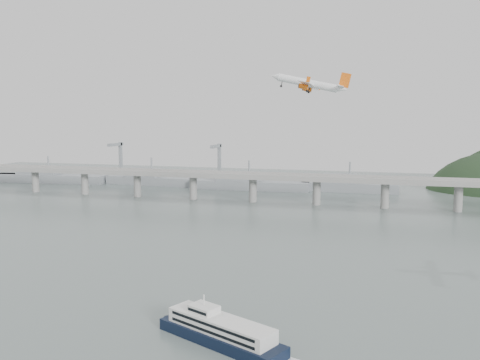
% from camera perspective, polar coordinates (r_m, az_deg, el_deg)
% --- Properties ---
extents(ground, '(900.00, 900.00, 0.00)m').
position_cam_1_polar(ground, '(205.82, -4.21, -11.86)').
color(ground, '#566360').
rests_on(ground, ground).
extents(bridge, '(800.00, 22.00, 23.90)m').
position_cam_1_polar(bridge, '(391.95, 5.55, -0.11)').
color(bridge, gray).
rests_on(bridge, ground).
extents(distant_fleet, '(453.00, 60.90, 40.00)m').
position_cam_1_polar(distant_fleet, '(503.57, -10.66, 0.10)').
color(distant_fleet, gray).
rests_on(distant_fleet, ground).
extents(ferry, '(66.39, 35.19, 13.37)m').
position_cam_1_polar(ferry, '(157.32, -2.17, -16.61)').
color(ferry, black).
rests_on(ferry, ground).
extents(airliner, '(41.65, 37.53, 11.86)m').
position_cam_1_polar(airliner, '(265.19, 7.81, 10.67)').
color(airliner, white).
rests_on(airliner, ground).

